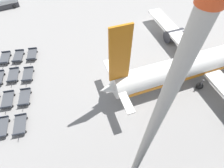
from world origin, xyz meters
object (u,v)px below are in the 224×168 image
object	(u,v)px
apron_light_mast	(152,130)
baggage_dolly_row_mid_a_col_c	(8,100)
baggage_dolly_row_near_col_a	(5,58)
baggage_dolly_row_mid_b_col_b	(28,75)
baggage_dolly_row_mid_a_col_d	(2,127)
baggage_dolly_row_mid_b_col_d	(20,125)
baggage_dolly_row_mid_a_col_b	(13,75)
baggage_dolly_row_mid_a_col_a	(18,56)
fuel_tanker_primary	(0,3)
airplane	(210,61)
baggage_dolly_row_mid_b_col_c	(25,97)
baggage_dolly_row_mid_b_col_a	(32,55)

from	to	relation	value
apron_light_mast	baggage_dolly_row_mid_a_col_c	bearing A→B (deg)	-146.89
baggage_dolly_row_near_col_a	baggage_dolly_row_mid_b_col_b	world-z (taller)	same
baggage_dolly_row_near_col_a	apron_light_mast	world-z (taller)	apron_light_mast
baggage_dolly_row_mid_a_col_d	baggage_dolly_row_mid_b_col_d	xyz separation A→B (m)	(0.61, 2.39, 0.00)
apron_light_mast	baggage_dolly_row_mid_a_col_b	bearing A→B (deg)	-155.43
baggage_dolly_row_near_col_a	baggage_dolly_row_mid_a_col_a	world-z (taller)	same
fuel_tanker_primary	airplane	bearing A→B (deg)	40.18
baggage_dolly_row_mid_a_col_b	baggage_dolly_row_mid_b_col_d	distance (m)	9.97
fuel_tanker_primary	baggage_dolly_row_mid_b_col_c	world-z (taller)	fuel_tanker_primary
baggage_dolly_row_mid_a_col_a	baggage_dolly_row_mid_a_col_b	bearing A→B (deg)	-15.65
baggage_dolly_row_mid_a_col_c	baggage_dolly_row_mid_b_col_c	xyz separation A→B (m)	(0.57, 2.46, 0.00)
airplane	baggage_dolly_row_mid_b_col_a	bearing A→B (deg)	-120.93
fuel_tanker_primary	baggage_dolly_row_mid_b_col_c	xyz separation A→B (m)	(30.59, 1.88, -0.90)
baggage_dolly_row_mid_a_col_b	baggage_dolly_row_mid_b_col_c	size ratio (longest dim) A/B	1.00
baggage_dolly_row_mid_a_col_b	baggage_dolly_row_mid_a_col_c	xyz separation A→B (m)	(4.90, -1.23, 0.00)
baggage_dolly_row_mid_a_col_d	apron_light_mast	bearing A→B (deg)	43.55
baggage_dolly_row_mid_a_col_d	apron_light_mast	xyz separation A→B (m)	(13.35, 12.69, 16.13)
baggage_dolly_row_mid_a_col_d	baggage_dolly_row_mid_b_col_d	bearing A→B (deg)	75.74
baggage_dolly_row_mid_a_col_c	baggage_dolly_row_mid_b_col_c	bearing A→B (deg)	76.94
baggage_dolly_row_mid_b_col_b	apron_light_mast	distance (m)	28.35
airplane	apron_light_mast	xyz separation A→B (m)	(10.46, -20.52, 13.75)
baggage_dolly_row_mid_a_col_b	baggage_dolly_row_mid_a_col_d	world-z (taller)	same
baggage_dolly_row_mid_a_col_b	baggage_dolly_row_mid_b_col_d	world-z (taller)	same
baggage_dolly_row_mid_b_col_d	baggage_dolly_row_near_col_a	bearing A→B (deg)	-175.64
baggage_dolly_row_mid_a_col_d	baggage_dolly_row_mid_b_col_d	distance (m)	2.47
airplane	baggage_dolly_row_mid_b_col_c	distance (m)	30.52
baggage_dolly_row_mid_b_col_a	baggage_dolly_row_mid_b_col_c	size ratio (longest dim) A/B	1.00
baggage_dolly_row_mid_a_col_a	baggage_dolly_row_mid_a_col_c	xyz separation A→B (m)	(9.45, -2.50, 0.00)
baggage_dolly_row_near_col_a	apron_light_mast	bearing A→B (deg)	22.40
baggage_dolly_row_mid_b_col_b	baggage_dolly_row_mid_b_col_c	size ratio (longest dim) A/B	1.00
airplane	baggage_dolly_row_mid_a_col_b	size ratio (longest dim) A/B	10.10
baggage_dolly_row_mid_a_col_b	baggage_dolly_row_mid_a_col_c	world-z (taller)	same
baggage_dolly_row_mid_b_col_a	baggage_dolly_row_near_col_a	bearing A→B (deg)	-102.16
baggage_dolly_row_mid_b_col_a	baggage_dolly_row_mid_a_col_c	bearing A→B (deg)	-28.91
baggage_dolly_row_mid_a_col_a	baggage_dolly_row_mid_b_col_c	bearing A→B (deg)	-0.26
baggage_dolly_row_mid_b_col_a	apron_light_mast	world-z (taller)	apron_light_mast
baggage_dolly_row_mid_a_col_a	baggage_dolly_row_mid_a_col_c	world-z (taller)	same
airplane	baggage_dolly_row_mid_a_col_a	bearing A→B (deg)	-119.55
baggage_dolly_row_mid_a_col_c	baggage_dolly_row_mid_a_col_d	size ratio (longest dim) A/B	1.00
baggage_dolly_row_mid_b_col_b	baggage_dolly_row_near_col_a	bearing A→B (deg)	-150.07
baggage_dolly_row_mid_a_col_d	baggage_dolly_row_mid_b_col_a	world-z (taller)	same
baggage_dolly_row_near_col_a	baggage_dolly_row_mid_b_col_b	xyz separation A→B (m)	(5.90, 3.40, 0.00)
fuel_tanker_primary	baggage_dolly_row_mid_b_col_d	bearing A→B (deg)	1.19
baggage_dolly_row_mid_a_col_b	baggage_dolly_row_mid_b_col_a	xyz separation A→B (m)	(-4.04, 3.71, 0.00)
baggage_dolly_row_mid_b_col_d	baggage_dolly_row_mid_b_col_c	bearing A→B (deg)	165.66
baggage_dolly_row_mid_a_col_b	baggage_dolly_row_mid_a_col_d	size ratio (longest dim) A/B	1.00
fuel_tanker_primary	baggage_dolly_row_mid_a_col_a	world-z (taller)	fuel_tanker_primary
airplane	baggage_dolly_row_mid_a_col_c	world-z (taller)	airplane
baggage_dolly_row_mid_a_col_a	baggage_dolly_row_mid_b_col_a	size ratio (longest dim) A/B	1.00
fuel_tanker_primary	baggage_dolly_row_mid_b_col_a	xyz separation A→B (m)	(21.07, 4.36, -0.90)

